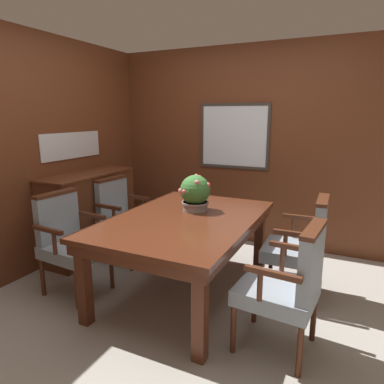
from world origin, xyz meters
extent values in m
plane|color=#A39E93|center=(0.00, 0.00, 0.00)|extent=(14.00, 14.00, 0.00)
cube|color=#5B2D19|center=(0.00, 1.82, 1.23)|extent=(7.20, 0.06, 2.45)
cube|color=white|center=(-0.13, 1.78, 1.36)|extent=(0.83, 0.01, 0.74)
cube|color=#38332D|center=(-0.13, 1.78, 1.75)|extent=(0.90, 0.02, 0.04)
cube|color=#38332D|center=(-0.13, 1.78, 0.97)|extent=(0.90, 0.02, 0.03)
cube|color=#38332D|center=(-0.56, 1.78, 1.36)|extent=(0.03, 0.02, 0.74)
cube|color=#38332D|center=(0.30, 1.78, 1.36)|extent=(0.04, 0.02, 0.74)
cube|color=#5B2D19|center=(-1.73, 0.00, 1.23)|extent=(0.06, 7.20, 2.45)
cube|color=silver|center=(-1.69, 0.61, 1.28)|extent=(0.01, 0.90, 0.30)
cube|color=#4C2314|center=(-0.55, -0.52, 0.34)|extent=(0.09, 0.09, 0.69)
cube|color=#4C2314|center=(0.43, -0.52, 0.34)|extent=(0.09, 0.09, 0.69)
cube|color=#4C2314|center=(-0.55, 1.02, 0.34)|extent=(0.09, 0.09, 0.69)
cube|color=#4C2314|center=(0.43, 1.02, 0.34)|extent=(0.09, 0.09, 0.69)
cube|color=#4C2314|center=(-0.06, 0.25, 0.64)|extent=(1.14, 1.69, 0.09)
cube|color=#4C2314|center=(-0.06, 0.25, 0.71)|extent=(1.20, 1.75, 0.04)
cylinder|color=#472314|center=(0.65, 0.07, 0.18)|extent=(0.04, 0.04, 0.36)
cylinder|color=#472314|center=(0.61, -0.35, 0.18)|extent=(0.04, 0.04, 0.36)
cylinder|color=#472314|center=(1.10, 0.03, 0.18)|extent=(0.04, 0.04, 0.36)
cylinder|color=#472314|center=(1.06, -0.39, 0.18)|extent=(0.04, 0.04, 0.36)
cube|color=gray|center=(0.85, -0.16, 0.42)|extent=(0.55, 0.52, 0.11)
cube|color=gray|center=(1.07, -0.18, 0.69)|extent=(0.12, 0.44, 0.43)
cube|color=#472314|center=(1.07, -0.18, 0.92)|extent=(0.13, 0.44, 0.03)
cylinder|color=#472314|center=(0.84, 0.09, 0.57)|extent=(0.04, 0.04, 0.20)
cube|color=#472314|center=(0.91, 0.08, 0.68)|extent=(0.36, 0.07, 0.04)
cylinder|color=#472314|center=(0.79, -0.40, 0.57)|extent=(0.04, 0.04, 0.20)
cube|color=#472314|center=(0.87, -0.41, 0.68)|extent=(0.36, 0.07, 0.04)
cylinder|color=#472314|center=(0.60, 0.83, 0.18)|extent=(0.04, 0.04, 0.36)
cylinder|color=#472314|center=(0.62, 0.42, 0.18)|extent=(0.04, 0.04, 0.36)
cylinder|color=#472314|center=(1.05, 0.85, 0.18)|extent=(0.04, 0.04, 0.36)
cylinder|color=#472314|center=(1.07, 0.43, 0.18)|extent=(0.04, 0.04, 0.36)
cube|color=gray|center=(0.84, 0.63, 0.42)|extent=(0.53, 0.49, 0.11)
cube|color=gray|center=(1.05, 0.64, 0.69)|extent=(0.09, 0.44, 0.43)
cube|color=#472314|center=(1.05, 0.64, 0.92)|extent=(0.10, 0.44, 0.03)
cylinder|color=#472314|center=(0.79, 0.88, 0.57)|extent=(0.04, 0.04, 0.20)
cube|color=#472314|center=(0.87, 0.88, 0.68)|extent=(0.36, 0.05, 0.04)
cylinder|color=#472314|center=(0.80, 0.38, 0.57)|extent=(0.04, 0.04, 0.20)
cube|color=#472314|center=(0.88, 0.39, 0.68)|extent=(0.36, 0.05, 0.04)
cylinder|color=#472314|center=(-0.78, 0.42, 0.18)|extent=(0.04, 0.04, 0.36)
cylinder|color=#472314|center=(-0.74, 0.83, 0.18)|extent=(0.04, 0.04, 0.36)
cylinder|color=#472314|center=(-1.23, 0.46, 0.18)|extent=(0.04, 0.04, 0.36)
cylinder|color=#472314|center=(-1.19, 0.87, 0.18)|extent=(0.04, 0.04, 0.36)
cube|color=gray|center=(-0.98, 0.65, 0.42)|extent=(0.55, 0.52, 0.11)
cube|color=gray|center=(-1.20, 0.66, 0.69)|extent=(0.12, 0.44, 0.43)
cube|color=#472314|center=(-1.20, 0.66, 0.92)|extent=(0.13, 0.44, 0.03)
cylinder|color=#472314|center=(-0.97, 0.40, 0.57)|extent=(0.04, 0.04, 0.20)
cube|color=#472314|center=(-1.04, 0.40, 0.68)|extent=(0.36, 0.07, 0.04)
cylinder|color=#472314|center=(-0.92, 0.89, 0.57)|extent=(0.04, 0.04, 0.20)
cube|color=#472314|center=(-1.00, 0.89, 0.68)|extent=(0.36, 0.07, 0.04)
cylinder|color=#472314|center=(-0.76, -0.39, 0.18)|extent=(0.04, 0.04, 0.36)
cylinder|color=#472314|center=(-0.73, 0.03, 0.18)|extent=(0.04, 0.04, 0.36)
cylinder|color=#472314|center=(-1.21, -0.35, 0.18)|extent=(0.04, 0.04, 0.36)
cylinder|color=#472314|center=(-1.18, 0.06, 0.18)|extent=(0.04, 0.04, 0.36)
cube|color=gray|center=(-0.97, -0.16, 0.42)|extent=(0.55, 0.52, 0.11)
cube|color=gray|center=(-1.19, -0.15, 0.69)|extent=(0.11, 0.44, 0.43)
cube|color=#472314|center=(-1.19, -0.15, 0.92)|extent=(0.12, 0.44, 0.03)
cylinder|color=#472314|center=(-0.95, -0.41, 0.57)|extent=(0.04, 0.04, 0.20)
cube|color=#472314|center=(-1.03, -0.41, 0.68)|extent=(0.36, 0.06, 0.04)
cylinder|color=#472314|center=(-0.91, 0.08, 0.57)|extent=(0.04, 0.04, 0.20)
cube|color=#472314|center=(-0.99, 0.09, 0.68)|extent=(0.36, 0.06, 0.04)
cylinder|color=gray|center=(-0.07, 0.50, 0.77)|extent=(0.24, 0.24, 0.08)
cylinder|color=gray|center=(-0.07, 0.50, 0.81)|extent=(0.26, 0.26, 0.02)
sphere|color=#387033|center=(-0.07, 0.50, 0.93)|extent=(0.28, 0.28, 0.28)
sphere|color=#D55F67|center=(-0.02, 0.42, 1.02)|extent=(0.05, 0.05, 0.05)
sphere|color=#DB675C|center=(-0.08, 0.53, 1.06)|extent=(0.04, 0.04, 0.04)
sphere|color=#E24F6E|center=(0.02, 0.60, 0.93)|extent=(0.05, 0.05, 0.05)
sphere|color=#EE6158|center=(0.05, 0.52, 0.99)|extent=(0.04, 0.04, 0.04)
sphere|color=#DC6B6A|center=(-0.19, 0.42, 0.93)|extent=(0.05, 0.05, 0.05)
sphere|color=#EC575F|center=(-0.06, 0.57, 1.04)|extent=(0.04, 0.04, 0.04)
sphere|color=#E95064|center=(-0.13, 0.37, 0.93)|extent=(0.04, 0.04, 0.04)
cube|color=#512816|center=(-1.48, 0.61, 0.48)|extent=(0.41, 1.19, 0.95)
cube|color=#5B2D19|center=(-1.48, 0.61, 0.96)|extent=(0.43, 1.21, 0.02)
sphere|color=#4C422D|center=(-1.26, 0.61, 0.74)|extent=(0.03, 0.03, 0.03)
sphere|color=#4C422D|center=(-1.26, 0.34, 0.38)|extent=(0.03, 0.03, 0.03)
sphere|color=#4C422D|center=(-1.26, 0.88, 0.38)|extent=(0.03, 0.03, 0.03)
camera|label=1|loc=(1.25, -2.36, 1.63)|focal=32.00mm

